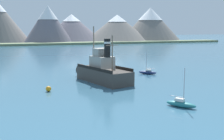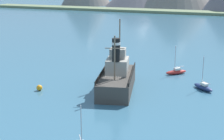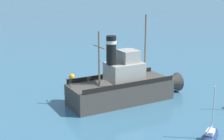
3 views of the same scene
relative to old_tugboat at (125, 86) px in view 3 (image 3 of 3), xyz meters
The scene contains 4 objects.
ground_plane 2.71m from the old_tugboat, 87.78° to the right, with size 600.00×600.00×0.00m, color #38667F.
old_tugboat is the anchor object (origin of this frame).
sailboat_navy 12.52m from the old_tugboat, 21.53° to the left, with size 3.56×3.36×4.90m.
mooring_buoy 11.34m from the old_tugboat, 154.00° to the right, with size 0.84×0.84×0.84m, color orange.
Camera 3 is at (36.27, -8.36, 13.82)m, focal length 55.00 mm.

